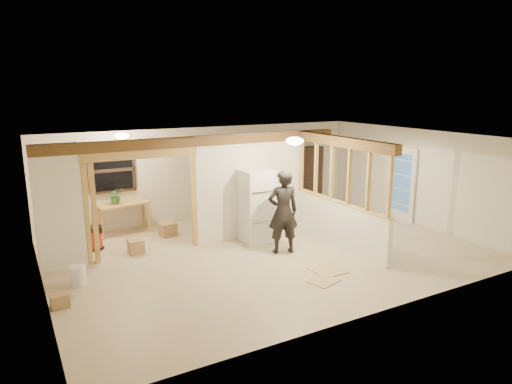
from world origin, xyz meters
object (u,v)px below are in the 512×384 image
woman (283,212)px  work_table (124,218)px  bookshelf (308,176)px  shop_vac (94,238)px  refrigerator (256,206)px

woman → work_table: (-2.71, 3.06, -0.53)m
bookshelf → woman: bearing=-132.5°
shop_vac → bookshelf: bookshelf is taller
woman → shop_vac: bearing=-16.1°
refrigerator → woman: bearing=-83.2°
work_table → refrigerator: bearing=-46.1°
refrigerator → work_table: (-2.60, 2.09, -0.46)m
work_table → shop_vac: size_ratio=2.29×
shop_vac → bookshelf: bearing=8.8°
woman → shop_vac: woman is taller
refrigerator → shop_vac: (-3.46, 1.22, -0.58)m
shop_vac → bookshelf: size_ratio=0.30×
woman → work_table: size_ratio=1.49×
work_table → bookshelf: (5.65, 0.14, 0.50)m
refrigerator → bookshelf: size_ratio=0.95×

